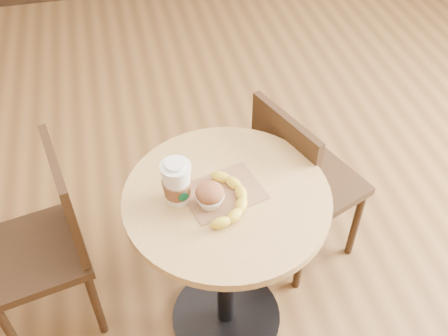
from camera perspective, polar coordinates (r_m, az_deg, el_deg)
name	(u,v)px	position (r m, az deg, el deg)	size (l,w,h in m)	color
cafe_table	(227,241)	(1.81, 0.29, -7.97)	(0.65, 0.65, 0.75)	black
chair_left	(46,241)	(1.99, -18.80, -7.54)	(0.43, 0.43, 0.83)	#362212
chair_right	(300,181)	(2.10, 8.28, -1.43)	(0.48, 0.48, 0.83)	#362212
kraft_bag	(223,192)	(1.64, -0.11, -2.65)	(0.24, 0.18, 0.00)	#8B6143
coffee_cup	(177,184)	(1.57, -5.16, -1.72)	(0.09, 0.10, 0.15)	white
muffin	(210,196)	(1.57, -1.55, -3.01)	(0.09, 0.09, 0.08)	white
banana	(228,197)	(1.60, 0.45, -3.23)	(0.15, 0.25, 0.03)	gold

